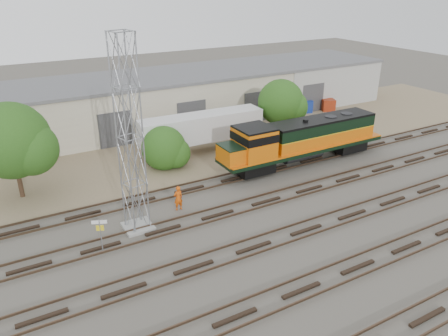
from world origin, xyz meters
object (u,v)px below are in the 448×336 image
locomotive (302,139)px  signal_tower (130,141)px  worker (178,198)px  semi_trailer (205,128)px

locomotive → signal_tower: size_ratio=1.30×
locomotive → worker: size_ratio=8.87×
signal_tower → worker: size_ratio=6.83×
locomotive → worker: 12.92m
worker → signal_tower: bearing=12.9°
worker → semi_trailer: size_ratio=0.15×
locomotive → semi_trailer: (-5.85, 6.77, 0.03)m
locomotive → signal_tower: signal_tower is taller
worker → semi_trailer: semi_trailer is taller
locomotive → semi_trailer: locomotive is taller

